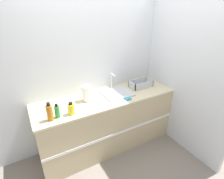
{
  "coord_description": "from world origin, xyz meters",
  "views": [
    {
      "loc": [
        -1.1,
        -1.79,
        2.17
      ],
      "look_at": [
        0.08,
        0.29,
        1.05
      ],
      "focal_mm": 28.0,
      "sensor_mm": 36.0,
      "label": 1
    }
  ],
  "objects_px": {
    "dish_rack": "(141,85)",
    "bottle_yellow": "(71,109)",
    "sink": "(117,92)",
    "bottle_green": "(57,112)",
    "bottle_amber": "(50,112)",
    "paper_towel_roll": "(87,93)"
  },
  "relations": [
    {
      "from": "sink",
      "to": "bottle_yellow",
      "type": "relative_size",
      "value": 2.61
    },
    {
      "from": "paper_towel_roll",
      "to": "bottle_green",
      "type": "xyz_separation_m",
      "value": [
        -0.48,
        -0.23,
        -0.04
      ]
    },
    {
      "from": "dish_rack",
      "to": "bottle_amber",
      "type": "bearing_deg",
      "value": -171.14
    },
    {
      "from": "dish_rack",
      "to": "sink",
      "type": "bearing_deg",
      "value": -178.09
    },
    {
      "from": "paper_towel_roll",
      "to": "bottle_amber",
      "type": "xyz_separation_m",
      "value": [
        -0.58,
        -0.25,
        -0.01
      ]
    },
    {
      "from": "sink",
      "to": "dish_rack",
      "type": "xyz_separation_m",
      "value": [
        0.49,
        0.02,
        0.02
      ]
    },
    {
      "from": "bottle_green",
      "to": "bottle_amber",
      "type": "distance_m",
      "value": 0.1
    },
    {
      "from": "sink",
      "to": "paper_towel_roll",
      "type": "xyz_separation_m",
      "value": [
        -0.49,
        0.02,
        0.1
      ]
    },
    {
      "from": "dish_rack",
      "to": "bottle_amber",
      "type": "relative_size",
      "value": 1.56
    },
    {
      "from": "sink",
      "to": "dish_rack",
      "type": "bearing_deg",
      "value": 1.91
    },
    {
      "from": "dish_rack",
      "to": "bottle_amber",
      "type": "xyz_separation_m",
      "value": [
        -1.56,
        -0.24,
        0.06
      ]
    },
    {
      "from": "paper_towel_roll",
      "to": "bottle_amber",
      "type": "bearing_deg",
      "value": -156.85
    },
    {
      "from": "paper_towel_roll",
      "to": "dish_rack",
      "type": "relative_size",
      "value": 0.62
    },
    {
      "from": "paper_towel_roll",
      "to": "bottle_amber",
      "type": "distance_m",
      "value": 0.63
    },
    {
      "from": "bottle_amber",
      "to": "bottle_green",
      "type": "bearing_deg",
      "value": 11.2
    },
    {
      "from": "dish_rack",
      "to": "bottle_yellow",
      "type": "height_order",
      "value": "bottle_yellow"
    },
    {
      "from": "bottle_amber",
      "to": "dish_rack",
      "type": "bearing_deg",
      "value": 8.86
    },
    {
      "from": "bottle_green",
      "to": "bottle_amber",
      "type": "bearing_deg",
      "value": -168.8
    },
    {
      "from": "bottle_yellow",
      "to": "bottle_green",
      "type": "height_order",
      "value": "bottle_green"
    },
    {
      "from": "sink",
      "to": "paper_towel_roll",
      "type": "height_order",
      "value": "sink"
    },
    {
      "from": "sink",
      "to": "bottle_green",
      "type": "distance_m",
      "value": 1.0
    },
    {
      "from": "paper_towel_roll",
      "to": "sink",
      "type": "bearing_deg",
      "value": -2.2
    }
  ]
}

